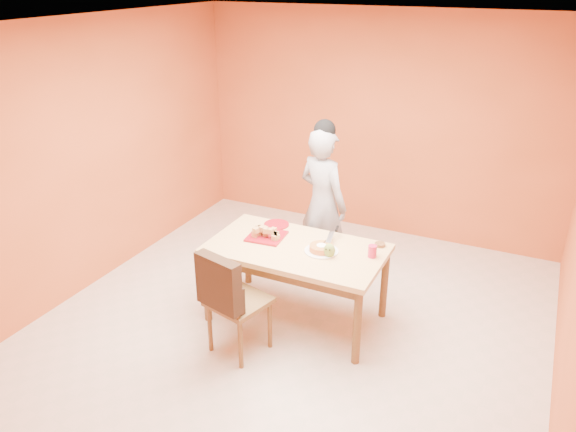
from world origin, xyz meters
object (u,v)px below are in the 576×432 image
at_px(egg_ornament, 329,250).
at_px(magenta_glass, 372,251).
at_px(red_dinner_plate, 276,225).
at_px(sponge_cake, 321,248).
at_px(dining_table, 296,256).
at_px(person, 323,204).
at_px(dining_chair, 238,300).
at_px(checker_tin, 380,245).
at_px(pastry_platter, 266,236).

height_order(egg_ornament, magenta_glass, egg_ornament).
xyz_separation_m(red_dinner_plate, sponge_cake, (0.62, -0.33, 0.03)).
xyz_separation_m(dining_table, person, (-0.12, 0.91, 0.16)).
height_order(dining_chair, person, person).
distance_m(sponge_cake, checker_tin, 0.55).
height_order(red_dinner_plate, checker_tin, checker_tin).
bearing_deg(checker_tin, magenta_glass, -90.00).
distance_m(pastry_platter, magenta_glass, 1.02).
distance_m(person, sponge_cake, 0.96).
bearing_deg(dining_table, red_dinner_plate, 137.30).
distance_m(person, egg_ornament, 1.06).
bearing_deg(checker_tin, red_dinner_plate, -179.78).
distance_m(dining_chair, pastry_platter, 0.78).
bearing_deg(dining_chair, sponge_cake, 69.21).
distance_m(dining_table, magenta_glass, 0.71).
relative_size(dining_chair, egg_ornament, 7.61).
relative_size(red_dinner_plate, checker_tin, 2.56).
xyz_separation_m(dining_chair, checker_tin, (0.92, 1.02, 0.26)).
bearing_deg(pastry_platter, sponge_cake, -4.95).
height_order(red_dinner_plate, egg_ornament, egg_ornament).
distance_m(dining_chair, magenta_glass, 1.24).
bearing_deg(dining_table, sponge_cake, 3.72).
height_order(pastry_platter, checker_tin, checker_tin).
bearing_deg(dining_chair, checker_tin, 62.15).
bearing_deg(pastry_platter, magenta_glass, 2.88).
relative_size(dining_table, egg_ornament, 12.24).
height_order(person, checker_tin, person).
xyz_separation_m(person, checker_tin, (0.80, -0.56, -0.05)).
bearing_deg(person, magenta_glass, 155.28).
distance_m(dining_table, sponge_cake, 0.27).
bearing_deg(egg_ornament, magenta_glass, 41.77).
height_order(dining_chair, red_dinner_plate, dining_chair).
distance_m(red_dinner_plate, checker_tin, 1.05).
height_order(person, sponge_cake, person).
relative_size(sponge_cake, egg_ornament, 1.66).
distance_m(sponge_cake, magenta_glass, 0.45).
xyz_separation_m(sponge_cake, magenta_glass, (0.44, 0.10, 0.02)).
bearing_deg(dining_chair, pastry_platter, 112.14).
xyz_separation_m(person, sponge_cake, (0.36, -0.90, -0.03)).
height_order(pastry_platter, magenta_glass, magenta_glass).
bearing_deg(person, egg_ornament, 135.70).
bearing_deg(sponge_cake, person, 111.72).
bearing_deg(magenta_glass, person, 135.08).
relative_size(dining_chair, sponge_cake, 4.58).
distance_m(pastry_platter, checker_tin, 1.06).
relative_size(pastry_platter, magenta_glass, 2.98).
xyz_separation_m(dining_chair, red_dinner_plate, (-0.14, 1.01, 0.25)).
distance_m(pastry_platter, red_dinner_plate, 0.28).
relative_size(person, magenta_glass, 14.93).
distance_m(dining_table, red_dinner_plate, 0.52).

